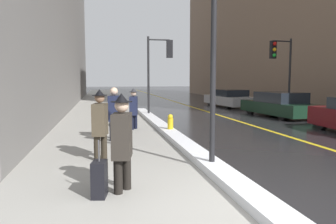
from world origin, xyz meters
TOP-DOWN VIEW (x-y plane):
  - ground_plane at (0.00, 0.00)m, footprint 160.00×160.00m
  - sidewalk_slab at (-2.00, 15.00)m, footprint 4.00×80.00m
  - road_centre_stripe at (4.00, 15.00)m, footprint 0.16×80.00m
  - snow_bank_curb at (0.15, 6.78)m, footprint 0.50×16.50m
  - lamp_post at (0.16, 2.03)m, footprint 0.28×0.28m
  - traffic_light_near at (0.90, 12.17)m, footprint 1.31×0.32m
  - traffic_light_far at (6.94, 11.09)m, footprint 1.31×0.43m
  - pedestrian_with_shoulder_bag at (-1.80, 1.01)m, footprint 0.39×0.75m
  - pedestrian_in_glasses at (-2.17, 3.35)m, footprint 0.39×0.56m
  - pedestrian_nearside at (-1.75, 5.79)m, footprint 0.41×0.59m
  - pedestrian_in_fedora at (-0.94, 7.93)m, footprint 0.37×0.53m
  - parked_car_dark_green at (6.85, 10.88)m, footprint 2.18×4.86m
  - parked_car_silver at (6.66, 17.18)m, footprint 2.19×4.91m
  - rolling_suitcase at (-2.18, 0.81)m, footprint 0.28×0.39m
  - fire_hydrant at (0.22, 6.65)m, footprint 0.20×0.20m

SIDE VIEW (x-z plane):
  - ground_plane at x=0.00m, z-range 0.00..0.00m
  - road_centre_stripe at x=4.00m, z-range 0.00..0.00m
  - sidewalk_slab at x=-2.00m, z-range 0.00..0.01m
  - snow_bank_curb at x=0.15m, z-range 0.00..0.17m
  - rolling_suitcase at x=-2.18m, z-range -0.17..0.78m
  - fire_hydrant at x=0.22m, z-range 0.00..0.70m
  - parked_car_silver at x=6.66m, z-range -0.03..1.17m
  - parked_car_dark_green at x=6.85m, z-range -0.03..1.23m
  - pedestrian_in_fedora at x=-0.94m, z-range 0.07..1.65m
  - pedestrian_with_shoulder_bag at x=-1.80m, z-range 0.07..1.76m
  - pedestrian_in_glasses at x=-2.17m, z-range 0.08..1.76m
  - pedestrian_nearside at x=-1.75m, z-range 0.09..1.76m
  - lamp_post at x=0.16m, z-range 0.46..4.50m
  - traffic_light_far at x=6.94m, z-range 0.90..4.91m
  - traffic_light_near at x=0.90m, z-range 0.91..4.96m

